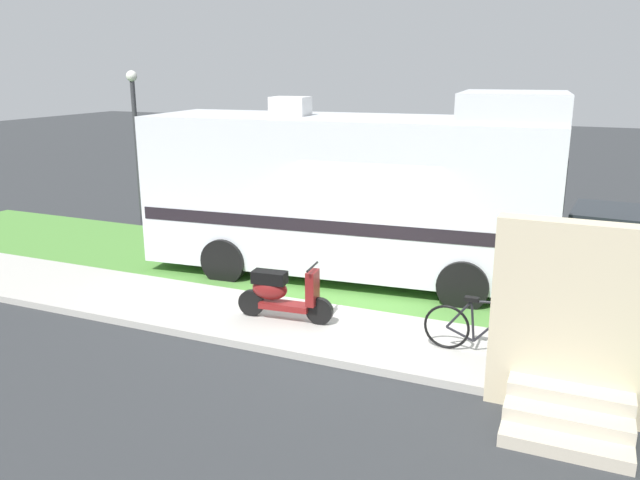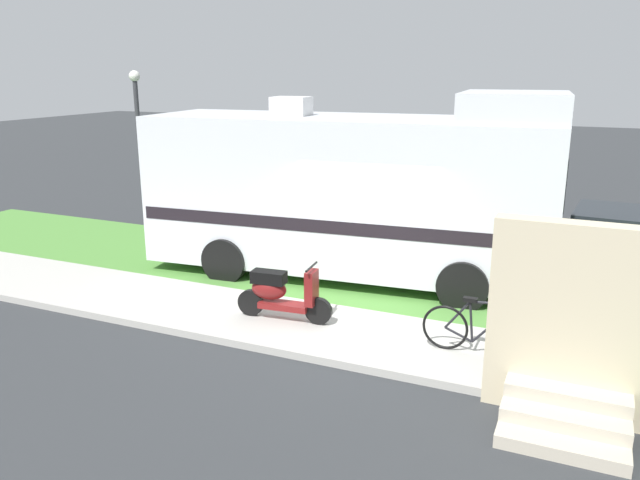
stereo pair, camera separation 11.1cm
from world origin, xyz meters
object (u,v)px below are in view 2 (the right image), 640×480
scooter (280,292)px  bicycle (482,331)px  motorhome_rv (353,191)px  bottle_green (580,374)px  street_lamp_post (139,132)px

scooter → bicycle: 3.23m
motorhome_rv → bottle_green: motorhome_rv is taller
motorhome_rv → scooter: (-0.17, -2.84, -1.18)m
motorhome_rv → bicycle: (3.06, -2.89, -1.26)m
scooter → bicycle: (3.23, -0.05, -0.08)m
motorhome_rv → bottle_green: (4.39, -3.16, -1.54)m
scooter → bottle_green: bearing=-4.0°
motorhome_rv → bottle_green: 5.62m
scooter → street_lamp_post: (-6.57, 4.76, 1.88)m
motorhome_rv → street_lamp_post: 7.04m
bottle_green → street_lamp_post: bearing=155.5°
bottle_green → street_lamp_post: size_ratio=0.06×
motorhome_rv → street_lamp_post: size_ratio=1.99×
motorhome_rv → bicycle: 4.40m
motorhome_rv → bottle_green: bearing=-35.7°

